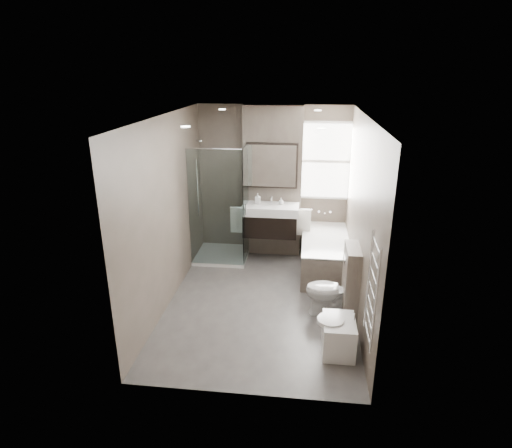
# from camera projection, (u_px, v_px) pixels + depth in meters

# --- Properties ---
(room) EXTENTS (2.70, 3.90, 2.70)m
(room) POSITION_uv_depth(u_px,v_px,m) (262.00, 215.00, 5.73)
(room) COLOR #514E4B
(room) RESTS_ON ground
(vanity_pier) EXTENTS (1.00, 0.25, 2.60)m
(vanity_pier) POSITION_uv_depth(u_px,v_px,m) (273.00, 182.00, 7.39)
(vanity_pier) COLOR #5E544A
(vanity_pier) RESTS_ON ground
(vanity) EXTENTS (0.95, 0.47, 0.66)m
(vanity) POSITION_uv_depth(u_px,v_px,m) (270.00, 220.00, 7.25)
(vanity) COLOR black
(vanity) RESTS_ON vanity_pier
(mirror_cabinet) EXTENTS (0.86, 0.08, 0.76)m
(mirror_cabinet) POSITION_uv_depth(u_px,v_px,m) (272.00, 166.00, 7.12)
(mirror_cabinet) COLOR black
(mirror_cabinet) RESTS_ON vanity_pier
(towel_left) EXTENTS (0.24, 0.06, 0.44)m
(towel_left) POSITION_uv_depth(u_px,v_px,m) (238.00, 220.00, 7.30)
(towel_left) COLOR white
(towel_left) RESTS_ON vanity_pier
(towel_right) EXTENTS (0.24, 0.06, 0.44)m
(towel_right) POSITION_uv_depth(u_px,v_px,m) (303.00, 222.00, 7.18)
(towel_right) COLOR white
(towel_right) RESTS_ON vanity_pier
(shower_enclosure) EXTENTS (0.90, 0.90, 2.00)m
(shower_enclosure) POSITION_uv_depth(u_px,v_px,m) (226.00, 233.00, 7.35)
(shower_enclosure) COLOR white
(shower_enclosure) RESTS_ON ground
(bathtub) EXTENTS (0.75, 1.60, 0.57)m
(bathtub) POSITION_uv_depth(u_px,v_px,m) (325.00, 253.00, 7.00)
(bathtub) COLOR #5E544A
(bathtub) RESTS_ON ground
(window) EXTENTS (0.98, 0.06, 1.33)m
(window) POSITION_uv_depth(u_px,v_px,m) (326.00, 161.00, 7.26)
(window) COLOR white
(window) RESTS_ON room
(toilet) EXTENTS (0.70, 0.43, 0.70)m
(toilet) POSITION_uv_depth(u_px,v_px,m) (331.00, 291.00, 5.74)
(toilet) COLOR white
(toilet) RESTS_ON ground
(cistern_box) EXTENTS (0.19, 0.55, 1.00)m
(cistern_box) POSITION_uv_depth(u_px,v_px,m) (351.00, 282.00, 5.64)
(cistern_box) COLOR #5E544A
(cistern_box) RESTS_ON ground
(bidet) EXTENTS (0.44, 0.52, 0.53)m
(bidet) POSITION_uv_depth(u_px,v_px,m) (338.00, 335.00, 5.01)
(bidet) COLOR white
(bidet) RESTS_ON ground
(towel_radiator) EXTENTS (0.03, 0.49, 1.10)m
(towel_radiator) POSITION_uv_depth(u_px,v_px,m) (372.00, 291.00, 4.17)
(towel_radiator) COLOR silver
(towel_radiator) RESTS_ON room
(soap_bottle_a) EXTENTS (0.08, 0.09, 0.19)m
(soap_bottle_a) POSITION_uv_depth(u_px,v_px,m) (258.00, 199.00, 7.20)
(soap_bottle_a) COLOR white
(soap_bottle_a) RESTS_ON vanity
(soap_bottle_b) EXTENTS (0.09, 0.09, 0.12)m
(soap_bottle_b) POSITION_uv_depth(u_px,v_px,m) (281.00, 201.00, 7.17)
(soap_bottle_b) COLOR white
(soap_bottle_b) RESTS_ON vanity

